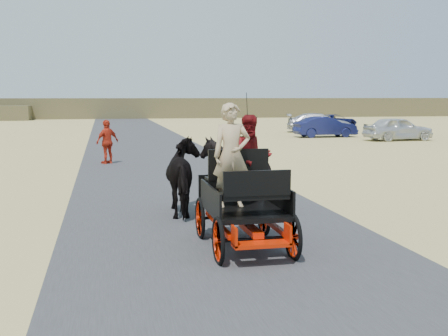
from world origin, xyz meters
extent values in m
plane|color=tan|center=(0.00, 0.00, 0.00)|extent=(140.00, 140.00, 0.00)
cube|color=#38383A|center=(0.00, 0.00, 0.01)|extent=(6.00, 140.00, 0.01)
cube|color=brown|center=(0.00, 62.00, 1.20)|extent=(140.00, 6.00, 2.40)
imported|color=black|center=(-0.31, 4.31, 0.85)|extent=(0.91, 2.01, 1.70)
imported|color=black|center=(0.79, 4.31, 0.85)|extent=(1.37, 1.54, 1.70)
imported|color=tan|center=(0.04, 1.36, 1.62)|extent=(0.66, 0.43, 1.80)
imported|color=#660C0F|center=(0.54, 1.91, 1.51)|extent=(0.77, 0.60, 1.58)
imported|color=red|center=(-1.97, 14.31, 0.86)|extent=(1.06, 0.94, 1.73)
imported|color=silver|center=(15.16, 22.65, 0.71)|extent=(4.25, 1.94, 1.41)
imported|color=navy|center=(11.97, 26.19, 0.66)|extent=(4.05, 1.48, 1.32)
imported|color=#B2B2B7|center=(13.43, 30.86, 0.69)|extent=(5.13, 3.17, 1.39)
imported|color=navy|center=(17.09, 36.58, 0.56)|extent=(4.35, 2.87, 1.11)
camera|label=1|loc=(-2.10, -7.99, 2.63)|focal=45.00mm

